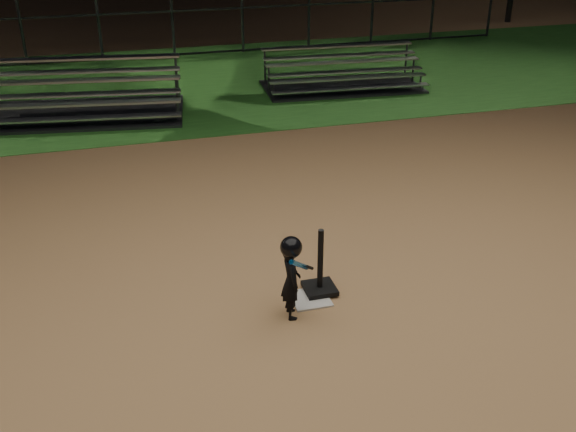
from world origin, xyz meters
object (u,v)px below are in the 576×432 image
object	(u,v)px
bleacher_left	(74,106)
child_batter	(291,275)
bleacher_right	(342,81)
home_plate	(310,299)
batting_tee	(320,279)

from	to	relation	value
bleacher_left	child_batter	bearing A→B (deg)	-65.61
bleacher_right	home_plate	bearing A→B (deg)	-108.26
child_batter	bleacher_right	world-z (taller)	child_batter
home_plate	batting_tee	bearing A→B (deg)	38.80
bleacher_left	bleacher_right	size ratio (longest dim) A/B	1.24
home_plate	bleacher_left	xyz separation A→B (m)	(-2.74, 8.05, 0.22)
batting_tee	bleacher_left	world-z (taller)	bleacher_left
bleacher_left	batting_tee	bearing A→B (deg)	-61.79
bleacher_left	bleacher_right	xyz separation A→B (m)	(6.22, 0.52, -0.04)
bleacher_right	child_batter	bearing A→B (deg)	-109.41
home_plate	bleacher_right	xyz separation A→B (m)	(3.49, 8.57, 0.18)
child_batter	bleacher_right	distance (m)	9.62
batting_tee	child_batter	size ratio (longest dim) A/B	0.81
batting_tee	home_plate	bearing A→B (deg)	-141.20
batting_tee	bleacher_right	xyz separation A→B (m)	(3.33, 8.44, 0.01)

